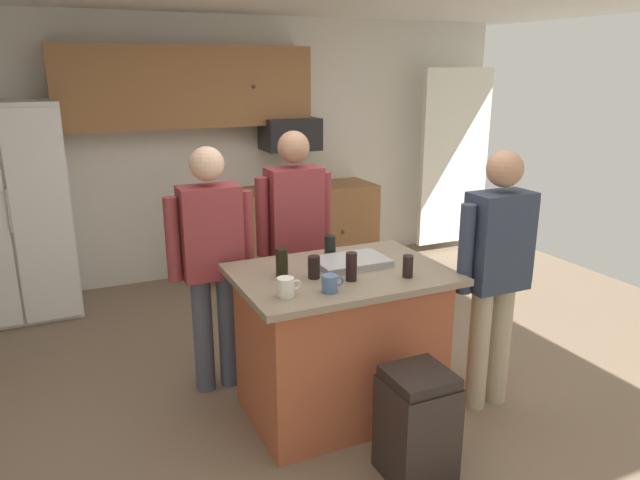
% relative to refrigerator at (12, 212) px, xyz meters
% --- Properties ---
extents(floor, '(7.04, 7.04, 0.00)m').
position_rel_refrigerator_xyz_m(floor, '(2.00, -2.38, -0.92)').
color(floor, '#7F6B56').
rests_on(floor, ground).
extents(back_wall, '(6.40, 0.10, 2.60)m').
position_rel_refrigerator_xyz_m(back_wall, '(2.00, 0.42, 0.38)').
color(back_wall, silver).
rests_on(back_wall, ground).
extents(french_door_window_panel, '(0.90, 0.06, 2.00)m').
position_rel_refrigerator_xyz_m(french_door_window_panel, '(4.60, 0.02, 0.18)').
color(french_door_window_panel, white).
rests_on(french_door_window_panel, ground).
extents(cabinet_run_upper, '(2.40, 0.38, 0.75)m').
position_rel_refrigerator_xyz_m(cabinet_run_upper, '(1.60, 0.22, 1.00)').
color(cabinet_run_upper, '#936038').
extents(cabinet_run_lower, '(1.80, 0.63, 0.90)m').
position_rel_refrigerator_xyz_m(cabinet_run_lower, '(2.60, 0.10, -0.47)').
color(cabinet_run_lower, '#936038').
rests_on(cabinet_run_lower, ground).
extents(refrigerator, '(0.93, 0.76, 1.84)m').
position_rel_refrigerator_xyz_m(refrigerator, '(0.00, 0.00, 0.00)').
color(refrigerator, white).
rests_on(refrigerator, ground).
extents(microwave_over_range, '(0.56, 0.40, 0.32)m').
position_rel_refrigerator_xyz_m(microwave_over_range, '(2.60, 0.12, 0.53)').
color(microwave_over_range, black).
extents(kitchen_island, '(1.26, 0.90, 0.94)m').
position_rel_refrigerator_xyz_m(kitchen_island, '(1.84, -2.57, -0.45)').
color(kitchen_island, '#AD5638').
rests_on(kitchen_island, ground).
extents(person_guest_right, '(0.57, 0.22, 1.64)m').
position_rel_refrigerator_xyz_m(person_guest_right, '(2.74, -2.89, 0.02)').
color(person_guest_right, tan).
rests_on(person_guest_right, ground).
extents(person_guest_by_door, '(0.57, 0.22, 1.64)m').
position_rel_refrigerator_xyz_m(person_guest_by_door, '(1.22, -1.95, 0.02)').
color(person_guest_by_door, '#4C5166').
rests_on(person_guest_by_door, ground).
extents(person_elder_center, '(0.57, 0.22, 1.69)m').
position_rel_refrigerator_xyz_m(person_elder_center, '(1.87, -1.77, 0.05)').
color(person_elder_center, '#383842').
rests_on(person_elder_center, ground).
extents(tumbler_amber, '(0.07, 0.07, 0.13)m').
position_rel_refrigerator_xyz_m(tumbler_amber, '(1.65, -2.60, 0.08)').
color(tumbler_amber, black).
rests_on(tumbler_amber, kitchen_island).
extents(glass_dark_ale, '(0.06, 0.06, 0.17)m').
position_rel_refrigerator_xyz_m(glass_dark_ale, '(1.83, -2.73, 0.10)').
color(glass_dark_ale, black).
rests_on(glass_dark_ale, kitchen_island).
extents(mug_blue_stoneware, '(0.13, 0.09, 0.10)m').
position_rel_refrigerator_xyz_m(mug_blue_stoneware, '(1.40, -2.80, 0.07)').
color(mug_blue_stoneware, white).
rests_on(mug_blue_stoneware, kitchen_island).
extents(glass_pilsner, '(0.07, 0.07, 0.16)m').
position_rel_refrigerator_xyz_m(glass_pilsner, '(1.50, -2.49, 0.10)').
color(glass_pilsner, black).
rests_on(glass_pilsner, kitchen_island).
extents(mug_ceramic_white, '(0.13, 0.09, 0.10)m').
position_rel_refrigerator_xyz_m(mug_ceramic_white, '(1.64, -2.84, 0.06)').
color(mug_ceramic_white, '#4C6B99').
rests_on(mug_ceramic_white, kitchen_island).
extents(glass_short_whisky, '(0.06, 0.06, 0.13)m').
position_rel_refrigerator_xyz_m(glass_short_whisky, '(2.15, -2.82, 0.08)').
color(glass_short_whisky, black).
rests_on(glass_short_whisky, kitchen_island).
extents(glass_stout_tall, '(0.07, 0.07, 0.14)m').
position_rel_refrigerator_xyz_m(glass_stout_tall, '(1.91, -2.28, 0.08)').
color(glass_stout_tall, black).
rests_on(glass_stout_tall, kitchen_island).
extents(serving_tray, '(0.44, 0.30, 0.04)m').
position_rel_refrigerator_xyz_m(serving_tray, '(1.95, -2.49, 0.03)').
color(serving_tray, '#B7B7BC').
rests_on(serving_tray, kitchen_island).
extents(trash_bin, '(0.34, 0.34, 0.61)m').
position_rel_refrigerator_xyz_m(trash_bin, '(1.93, -3.29, -0.62)').
color(trash_bin, black).
rests_on(trash_bin, ground).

